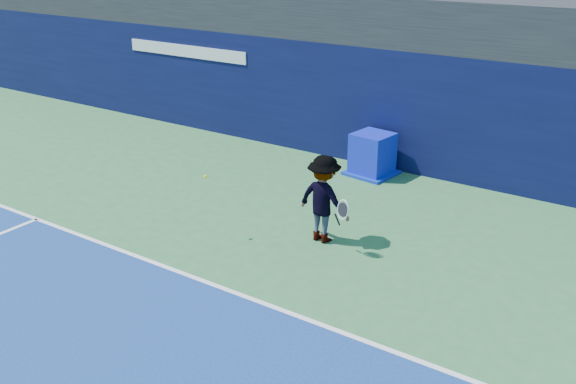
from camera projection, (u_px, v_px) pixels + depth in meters
The scene contains 7 objects.
ground at pixel (77, 383), 8.60m from camera, with size 80.00×80.00×0.00m, color #306B3B.
baseline at pixel (220, 287), 10.90m from camera, with size 24.00×0.10×0.01m, color white.
stadium_band at pixel (432, 19), 16.08m from camera, with size 36.00×3.00×1.20m, color black.
back_wall_assembly at pixel (409, 109), 16.11m from camera, with size 36.00×1.03×3.00m.
equipment_cart at pixel (372, 156), 15.88m from camera, with size 1.23×1.23×1.05m.
tennis_player at pixel (324, 199), 12.28m from camera, with size 1.34×0.77×1.74m.
tennis_ball at pixel (205, 177), 12.24m from camera, with size 0.07×0.07×0.07m.
Camera 1 is at (6.27, -4.22, 5.60)m, focal length 40.00 mm.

